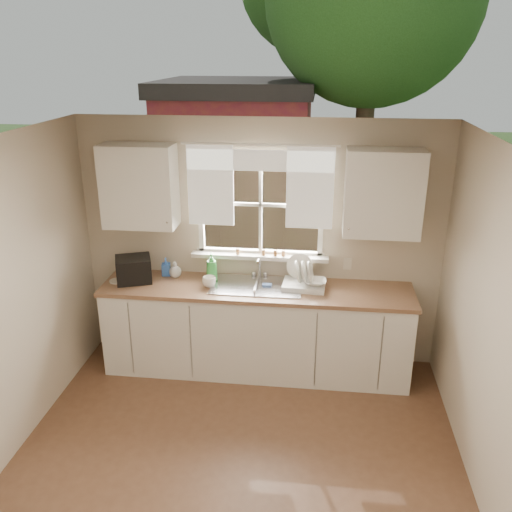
# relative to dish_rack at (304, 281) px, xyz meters

# --- Properties ---
(ground) EXTENTS (4.00, 4.00, 0.00)m
(ground) POSITION_rel_dish_rack_xyz_m (-0.46, -1.74, -0.98)
(ground) COLOR brown
(ground) RESTS_ON ground
(room_walls) EXTENTS (3.62, 4.02, 2.50)m
(room_walls) POSITION_rel_dish_rack_xyz_m (-0.46, -1.81, 0.26)
(room_walls) COLOR beige
(room_walls) RESTS_ON ground
(ceiling) EXTENTS (3.60, 4.00, 0.02)m
(ceiling) POSITION_rel_dish_rack_xyz_m (-0.46, -1.74, 1.52)
(ceiling) COLOR silver
(ceiling) RESTS_ON room_walls
(window) EXTENTS (1.38, 0.16, 1.06)m
(window) POSITION_rel_dish_rack_xyz_m (-0.46, 0.26, 0.51)
(window) COLOR white
(window) RESTS_ON room_walls
(curtains) EXTENTS (1.50, 0.03, 0.81)m
(curtains) POSITION_rel_dish_rack_xyz_m (-0.46, 0.21, 0.95)
(curtains) COLOR white
(curtains) RESTS_ON room_walls
(base_cabinets) EXTENTS (3.00, 0.62, 0.87)m
(base_cabinets) POSITION_rel_dish_rack_xyz_m (-0.46, -0.06, -0.55)
(base_cabinets) COLOR white
(base_cabinets) RESTS_ON ground
(countertop) EXTENTS (3.04, 0.65, 0.04)m
(countertop) POSITION_rel_dish_rack_xyz_m (-0.46, -0.06, -0.09)
(countertop) COLOR #876143
(countertop) RESTS_ON base_cabinets
(upper_cabinet_left) EXTENTS (0.70, 0.33, 0.80)m
(upper_cabinet_left) POSITION_rel_dish_rack_xyz_m (-1.61, 0.08, 0.87)
(upper_cabinet_left) COLOR white
(upper_cabinet_left) RESTS_ON room_walls
(upper_cabinet_right) EXTENTS (0.70, 0.33, 0.80)m
(upper_cabinet_right) POSITION_rel_dish_rack_xyz_m (0.69, 0.08, 0.87)
(upper_cabinet_right) COLOR white
(upper_cabinet_right) RESTS_ON room_walls
(wall_outlet) EXTENTS (0.08, 0.01, 0.12)m
(wall_outlet) POSITION_rel_dish_rack_xyz_m (0.42, 0.24, 0.10)
(wall_outlet) COLOR beige
(wall_outlet) RESTS_ON room_walls
(sill_jars) EXTENTS (0.50, 0.04, 0.06)m
(sill_jars) POSITION_rel_dish_rack_xyz_m (-0.40, 0.20, 0.20)
(sill_jars) COLOR brown
(sill_jars) RESTS_ON window
(backyard) EXTENTS (20.00, 10.00, 6.13)m
(backyard) POSITION_rel_dish_rack_xyz_m (0.12, 6.67, 2.48)
(backyard) COLOR #335421
(backyard) RESTS_ON ground
(sink) EXTENTS (0.88, 0.52, 0.40)m
(sink) POSITION_rel_dish_rack_xyz_m (-0.46, -0.03, -0.14)
(sink) COLOR #B7B7BC
(sink) RESTS_ON countertop
(dish_rack) EXTENTS (0.42, 0.33, 0.30)m
(dish_rack) POSITION_rel_dish_rack_xyz_m (0.00, 0.00, 0.00)
(dish_rack) COLOR white
(dish_rack) RESTS_ON countertop
(bowl) EXTENTS (0.21, 0.21, 0.05)m
(bowl) POSITION_rel_dish_rack_xyz_m (0.12, -0.05, 0.01)
(bowl) COLOR beige
(bowl) RESTS_ON dish_rack
(soap_bottle_a) EXTENTS (0.15, 0.15, 0.30)m
(soap_bottle_a) POSITION_rel_dish_rack_xyz_m (-0.92, 0.04, 0.08)
(soap_bottle_a) COLOR green
(soap_bottle_a) RESTS_ON countertop
(soap_bottle_b) EXTENTS (0.10, 0.10, 0.19)m
(soap_bottle_b) POSITION_rel_dish_rack_xyz_m (-1.41, 0.13, 0.02)
(soap_bottle_b) COLOR blue
(soap_bottle_b) RESTS_ON countertop
(soap_bottle_c) EXTENTS (0.16, 0.16, 0.16)m
(soap_bottle_c) POSITION_rel_dish_rack_xyz_m (-1.31, 0.10, 0.01)
(soap_bottle_c) COLOR beige
(soap_bottle_c) RESTS_ON countertop
(saucer) EXTENTS (0.15, 0.15, 0.01)m
(saucer) POSITION_rel_dish_rack_xyz_m (-1.86, -0.08, -0.06)
(saucer) COLOR silver
(saucer) RESTS_ON countertop
(cup) EXTENTS (0.14, 0.14, 0.10)m
(cup) POSITION_rel_dish_rack_xyz_m (-0.92, -0.10, -0.02)
(cup) COLOR white
(cup) RESTS_ON countertop
(black_appliance) EXTENTS (0.42, 0.39, 0.25)m
(black_appliance) POSITION_rel_dish_rack_xyz_m (-1.69, -0.04, 0.05)
(black_appliance) COLOR black
(black_appliance) RESTS_ON countertop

